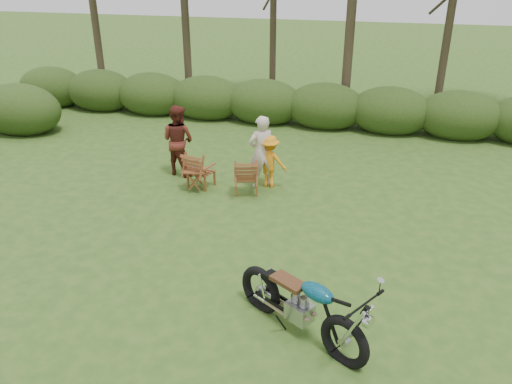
% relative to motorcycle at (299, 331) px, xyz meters
% --- Properties ---
extents(ground, '(80.00, 80.00, 0.00)m').
position_rel_motorcycle_xyz_m(ground, '(-1.04, 0.89, 0.00)').
color(ground, '#2A4C19').
rests_on(ground, ground).
extents(motorcycle, '(2.32, 1.86, 1.26)m').
position_rel_motorcycle_xyz_m(motorcycle, '(0.00, 0.00, 0.00)').
color(motorcycle, '#0B7394').
rests_on(motorcycle, ground).
extents(lawn_chair_right, '(0.74, 0.74, 0.87)m').
position_rel_motorcycle_xyz_m(lawn_chair_right, '(-2.05, 4.33, 0.00)').
color(lawn_chair_right, brown).
rests_on(lawn_chair_right, ground).
extents(lawn_chair_left, '(0.73, 0.73, 0.88)m').
position_rel_motorcycle_xyz_m(lawn_chair_left, '(-3.16, 4.40, 0.00)').
color(lawn_chair_left, brown).
rests_on(lawn_chair_left, ground).
extents(side_table, '(0.57, 0.50, 0.51)m').
position_rel_motorcycle_xyz_m(side_table, '(-3.21, 4.16, 0.26)').
color(side_table, brown).
rests_on(side_table, ground).
extents(cup, '(0.12, 0.12, 0.09)m').
position_rel_motorcycle_xyz_m(cup, '(-3.23, 4.19, 0.56)').
color(cup, '#C0B09E').
rests_on(cup, side_table).
extents(adult_a, '(0.74, 0.71, 1.71)m').
position_rel_motorcycle_xyz_m(adult_a, '(-1.81, 4.78, 0.00)').
color(adult_a, beige).
rests_on(adult_a, ground).
extents(adult_b, '(0.99, 0.85, 1.74)m').
position_rel_motorcycle_xyz_m(adult_b, '(-3.96, 5.02, 0.00)').
color(adult_b, '#5A2219').
rests_on(adult_b, ground).
extents(child, '(0.83, 0.50, 1.25)m').
position_rel_motorcycle_xyz_m(child, '(-1.63, 4.85, 0.00)').
color(child, orange).
rests_on(child, ground).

